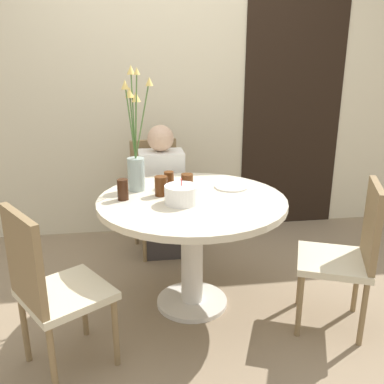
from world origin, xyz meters
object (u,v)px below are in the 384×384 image
(birthday_cake, at_px, (181,195))
(flower_vase, at_px, (136,152))
(drink_glass_0, at_px, (169,180))
(chair_left_flank, at_px, (349,249))
(side_plate, at_px, (231,187))
(chair_far_back, at_px, (49,284))
(drink_glass_2, at_px, (161,186))
(drink_glass_1, at_px, (187,184))
(chair_near_front, at_px, (157,190))
(person_guest, at_px, (162,196))
(drink_glass_3, at_px, (123,190))

(birthday_cake, relative_size, flower_vase, 0.26)
(drink_glass_0, bearing_deg, flower_vase, -173.76)
(chair_left_flank, xyz_separation_m, side_plate, (-0.57, 0.53, 0.23))
(flower_vase, bearing_deg, chair_far_back, -121.97)
(birthday_cake, height_order, side_plate, birthday_cake)
(birthday_cake, xyz_separation_m, flower_vase, (-0.25, 0.29, 0.19))
(flower_vase, height_order, drink_glass_2, flower_vase)
(flower_vase, distance_m, drink_glass_1, 0.38)
(chair_near_front, relative_size, chair_far_back, 1.00)
(chair_near_front, bearing_deg, person_guest, -90.00)
(drink_glass_1, bearing_deg, flower_vase, 156.66)
(flower_vase, distance_m, drink_glass_0, 0.29)
(chair_far_back, xyz_separation_m, side_plate, (1.06, 0.68, 0.23))
(flower_vase, height_order, person_guest, flower_vase)
(person_guest, bearing_deg, chair_near_front, 99.68)
(drink_glass_1, bearing_deg, drink_glass_3, -173.43)
(drink_glass_1, bearing_deg, birthday_cake, -108.94)
(chair_near_front, bearing_deg, chair_far_back, -123.22)
(person_guest, bearing_deg, drink_glass_0, -88.69)
(chair_near_front, bearing_deg, drink_glass_0, -96.40)
(chair_far_back, height_order, flower_vase, flower_vase)
(chair_near_front, relative_size, chair_left_flank, 1.00)
(chair_left_flank, bearing_deg, flower_vase, -93.16)
(side_plate, relative_size, drink_glass_2, 1.80)
(chair_near_front, bearing_deg, chair_left_flank, -61.12)
(drink_glass_2, relative_size, drink_glass_3, 0.96)
(birthday_cake, xyz_separation_m, drink_glass_2, (-0.11, 0.16, 0.01))
(person_guest, bearing_deg, drink_glass_1, -80.71)
(person_guest, bearing_deg, side_plate, -54.47)
(chair_near_front, bearing_deg, drink_glass_1, -90.31)
(chair_left_flank, height_order, drink_glass_1, chair_left_flank)
(side_plate, xyz_separation_m, drink_glass_1, (-0.30, -0.10, 0.06))
(chair_far_back, bearing_deg, drink_glass_0, -74.73)
(side_plate, relative_size, drink_glass_1, 1.67)
(drink_glass_1, distance_m, drink_glass_3, 0.39)
(drink_glass_0, distance_m, drink_glass_2, 0.17)
(drink_glass_0, distance_m, person_guest, 0.59)
(chair_near_front, distance_m, drink_glass_1, 0.89)
(chair_left_flank, bearing_deg, chair_near_front, -118.88)
(chair_near_front, bearing_deg, drink_glass_2, -101.35)
(flower_vase, distance_m, side_plate, 0.66)
(chair_near_front, height_order, drink_glass_2, chair_near_front)
(chair_far_back, relative_size, chair_left_flank, 1.00)
(birthday_cake, relative_size, drink_glass_2, 1.63)
(chair_far_back, bearing_deg, drink_glass_1, -85.33)
(chair_far_back, xyz_separation_m, chair_left_flank, (1.63, 0.15, 0.00))
(drink_glass_3, bearing_deg, drink_glass_2, 11.25)
(chair_near_front, xyz_separation_m, drink_glass_3, (-0.26, -0.88, 0.29))
(chair_near_front, distance_m, person_guest, 0.16)
(flower_vase, bearing_deg, drink_glass_3, -115.86)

